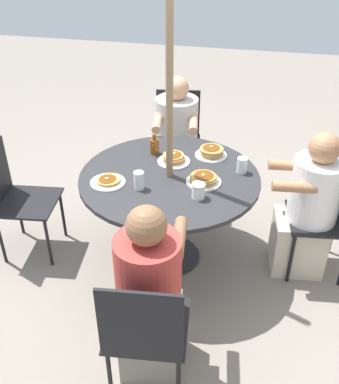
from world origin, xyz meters
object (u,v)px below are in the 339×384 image
at_px(pancake_plate_a, 174,159).
at_px(pancake_plate_b, 108,181).
at_px(diner_east, 150,301).
at_px(drinking_glass_b, 242,165).
at_px(drinking_glass_a, 139,180).
at_px(patio_table, 169,188).
at_px(diner_south, 308,211).
at_px(patio_chair_west, 177,133).
at_px(patio_chair_south, 333,212).
at_px(coffee_cup, 198,191).
at_px(patio_chair_east, 145,329).
at_px(syrup_bottle, 155,146).
at_px(diner_west, 176,143).
at_px(pancake_plate_c, 204,179).
at_px(pancake_plate_d, 211,152).
at_px(patio_chair_north, 15,194).

relative_size(pancake_plate_a, pancake_plate_b, 1.00).
relative_size(diner_east, drinking_glass_b, 10.35).
bearing_deg(pancake_plate_a, pancake_plate_b, -44.13).
height_order(drinking_glass_a, drinking_glass_b, drinking_glass_a).
xyz_separation_m(patio_table, diner_south, (-0.11, 0.97, -0.12)).
bearing_deg(diner_south, patio_chair_west, 41.68).
xyz_separation_m(diner_south, drinking_glass_b, (-0.04, -0.49, 0.29)).
bearing_deg(drinking_glass_a, patio_table, 142.23).
xyz_separation_m(patio_chair_south, coffee_cup, (0.36, -0.90, 0.27)).
xyz_separation_m(patio_chair_east, syrup_bottle, (-1.43, -0.31, 0.29)).
distance_m(diner_west, drinking_glass_b, 1.06).
bearing_deg(patio_chair_east, pancake_plate_c, 77.62).
bearing_deg(pancake_plate_b, pancake_plate_d, 130.52).
bearing_deg(coffee_cup, drinking_glass_a, -93.19).
relative_size(diner_west, coffee_cup, 11.03).
relative_size(diner_west, pancake_plate_d, 4.62).
bearing_deg(pancake_plate_a, drinking_glass_a, -20.23).
bearing_deg(patio_chair_south, pancake_plate_c, 94.28).
distance_m(patio_chair_south, drinking_glass_a, 1.37).
distance_m(patio_table, pancake_plate_a, 0.24).
distance_m(pancake_plate_c, pancake_plate_d, 0.38).
distance_m(patio_table, diner_south, 0.98).
height_order(diner_west, drinking_glass_b, diner_west).
distance_m(patio_chair_east, patio_chair_west, 2.30).
bearing_deg(diner_east, pancake_plate_d, 77.80).
bearing_deg(diner_south, pancake_plate_b, 95.86).
relative_size(diner_east, patio_chair_south, 1.30).
xyz_separation_m(patio_chair_north, diner_east, (0.82, 1.25, 0.02)).
xyz_separation_m(diner_west, coffee_cup, (1.19, 0.39, 0.29)).
bearing_deg(patio_chair_north, drinking_glass_b, 93.25).
relative_size(patio_table, patio_chair_north, 1.42).
bearing_deg(drinking_glass_b, pancake_plate_a, -94.35).
xyz_separation_m(syrup_bottle, drinking_glass_b, (0.14, 0.66, -0.01)).
xyz_separation_m(diner_east, pancake_plate_c, (-0.93, 0.13, 0.23)).
bearing_deg(diner_west, patio_chair_north, 39.22).
relative_size(patio_table, syrup_bottle, 7.93).
relative_size(syrup_bottle, drinking_glass_b, 1.42).
bearing_deg(pancake_plate_b, diner_east, 32.24).
distance_m(patio_chair_east, drinking_glass_b, 1.37).
xyz_separation_m(diner_east, diner_south, (-1.08, 0.86, -0.03)).
bearing_deg(drinking_glass_b, pancake_plate_d, -128.21).
height_order(pancake_plate_d, drinking_glass_a, drinking_glass_a).
xyz_separation_m(diner_south, pancake_plate_a, (-0.08, -0.98, 0.26)).
height_order(pancake_plate_d, syrup_bottle, syrup_bottle).
relative_size(patio_chair_south, syrup_bottle, 5.59).
bearing_deg(pancake_plate_c, patio_chair_west, -160.10).
relative_size(diner_east, diner_south, 1.04).
bearing_deg(diner_south, patio_chair_east, 139.55).
bearing_deg(diner_west, patio_chair_south, 138.40).
bearing_deg(diner_south, coffee_cup, 108.37).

